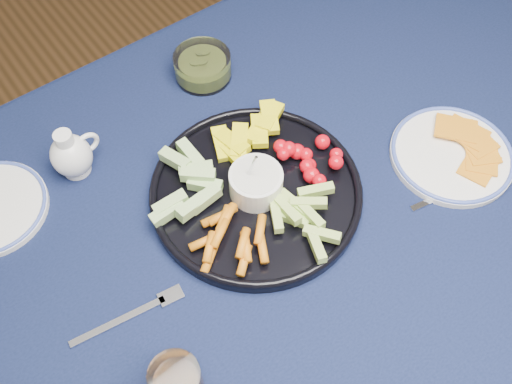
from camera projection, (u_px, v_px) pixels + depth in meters
dining_table at (271, 262)px, 1.00m from camera, size 1.67×1.07×0.75m
crudite_platter at (254, 190)px, 0.95m from camera, size 0.36×0.36×0.11m
creamer_pitcher at (72, 155)px, 0.96m from camera, size 0.09×0.07×0.10m
pickle_bowl at (203, 67)px, 1.10m from camera, size 0.11×0.11×0.05m
cheese_plate at (452, 153)px, 1.00m from camera, size 0.22×0.22×0.03m
juice_tumbler at (178, 384)px, 0.76m from camera, size 0.07×0.07×0.08m
fork_left at (137, 312)px, 0.85m from camera, size 0.18×0.04×0.00m
fork_right at (461, 188)px, 0.97m from camera, size 0.17×0.05×0.00m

